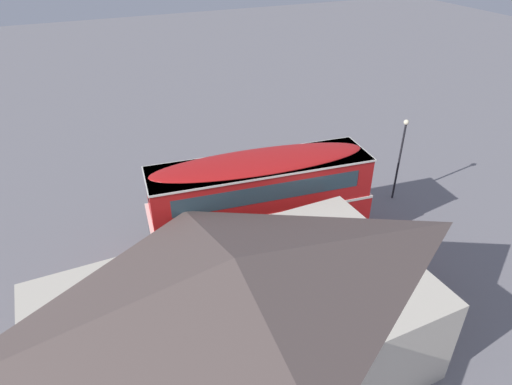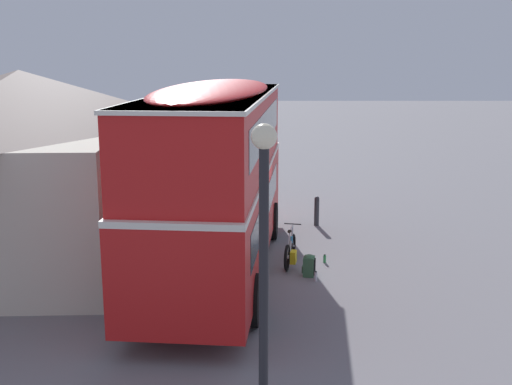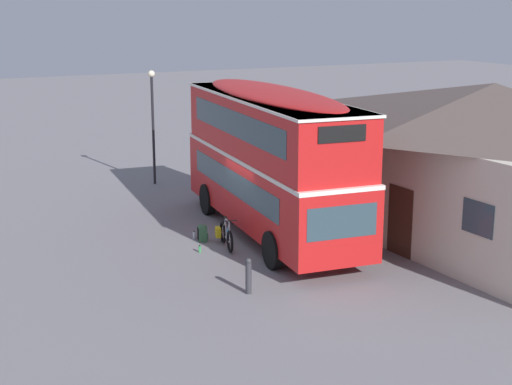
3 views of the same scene
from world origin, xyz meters
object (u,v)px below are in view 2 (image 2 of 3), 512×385
at_px(backpack_on_ground, 309,265).
at_px(street_lamp, 264,287).
at_px(double_decker_bus, 217,170).
at_px(water_bottle_clear_plastic, 316,276).
at_px(water_bottle_green_metal, 325,259).
at_px(kerb_bollard, 317,211).
at_px(touring_bicycle, 290,251).

xyz_separation_m(backpack_on_ground, street_lamp, (-8.33, 1.25, 2.63)).
bearing_deg(double_decker_bus, water_bottle_clear_plastic, -105.22).
height_order(water_bottle_green_metal, kerb_bollard, kerb_bollard).
xyz_separation_m(backpack_on_ground, water_bottle_green_metal, (1.02, -0.51, -0.18)).
bearing_deg(street_lamp, water_bottle_green_metal, -10.68).
xyz_separation_m(double_decker_bus, water_bottle_clear_plastic, (-0.66, -2.44, -2.52)).
relative_size(water_bottle_clear_plastic, street_lamp, 0.05).
height_order(double_decker_bus, water_bottle_green_metal, double_decker_bus).
bearing_deg(backpack_on_ground, kerb_bollard, -7.78).
bearing_deg(water_bottle_clear_plastic, water_bottle_green_metal, -14.84).
distance_m(water_bottle_green_metal, kerb_bollard, 3.74).
height_order(water_bottle_green_metal, street_lamp, street_lamp).
xyz_separation_m(backpack_on_ground, kerb_bollard, (4.74, -0.65, 0.21)).
bearing_deg(touring_bicycle, kerb_bollard, -15.29).
relative_size(touring_bicycle, kerb_bollard, 1.73).
relative_size(backpack_on_ground, water_bottle_clear_plastic, 2.15).
bearing_deg(touring_bicycle, backpack_on_ground, -153.95).
bearing_deg(backpack_on_ground, double_decker_bus, 82.92).
distance_m(backpack_on_ground, water_bottle_clear_plastic, 0.43).
xyz_separation_m(water_bottle_clear_plastic, kerb_bollard, (5.12, -0.51, 0.38)).
bearing_deg(kerb_bollard, double_decker_bus, 146.53).
bearing_deg(backpack_on_ground, water_bottle_green_metal, -26.60).
distance_m(water_bottle_clear_plastic, kerb_bollard, 5.15).
bearing_deg(double_decker_bus, street_lamp, -173.10).
distance_m(touring_bicycle, street_lamp, 9.57).
xyz_separation_m(water_bottle_green_metal, kerb_bollard, (3.72, -0.14, 0.39)).
xyz_separation_m(touring_bicycle, kerb_bollard, (3.89, -1.06, 0.13)).
height_order(touring_bicycle, backpack_on_ground, touring_bicycle).
relative_size(double_decker_bus, kerb_bollard, 10.59).
relative_size(touring_bicycle, water_bottle_green_metal, 7.28).
bearing_deg(water_bottle_clear_plastic, kerb_bollard, -5.66).
bearing_deg(water_bottle_clear_plastic, touring_bicycle, 24.36).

